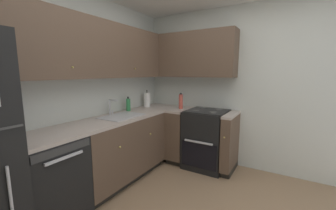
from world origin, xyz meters
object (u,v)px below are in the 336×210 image
soap_bottle (128,105)px  dishwasher (48,181)px  paper_towel_roll (147,100)px  oil_bottle (181,101)px  oven_range (207,138)px

soap_bottle → dishwasher: bearing=-172.7°
paper_towel_roll → oil_bottle: paper_towel_roll is taller
dishwasher → oven_range: 2.23m
dishwasher → soap_bottle: bearing=7.3°
oven_range → paper_towel_roll: size_ratio=3.46×
soap_bottle → oil_bottle: (0.60, -0.62, 0.02)m
oven_range → paper_towel_roll: bearing=98.0°
oil_bottle → dishwasher: bearing=167.7°
paper_towel_roll → soap_bottle: bearing=177.6°
oven_range → paper_towel_roll: 1.21m
dishwasher → oil_bottle: size_ratio=3.31×
oil_bottle → oven_range: bearing=-87.6°
paper_towel_roll → oil_bottle: 0.61m
dishwasher → paper_towel_roll: paper_towel_roll is taller
soap_bottle → paper_towel_roll: paper_towel_roll is taller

